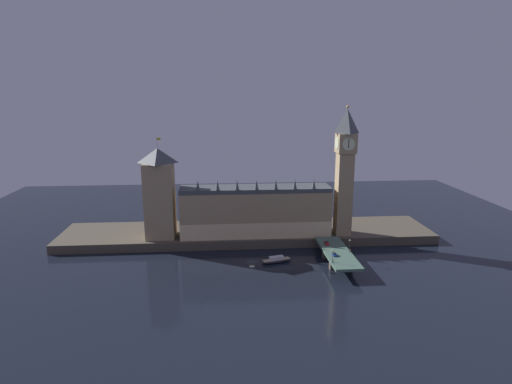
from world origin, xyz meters
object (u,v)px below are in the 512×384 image
at_px(pedestrian_mid_walk, 350,251).
at_px(victoria_tower, 159,193).
at_px(clock_tower, 345,168).
at_px(car_northbound_trail, 335,254).
at_px(car_northbound_lead, 327,243).
at_px(pedestrian_near_rail, 333,260).
at_px(boat_upstream, 276,260).
at_px(street_lamp_mid, 350,244).
at_px(street_lamp_near, 333,254).

bearing_deg(pedestrian_mid_walk, victoria_tower, 159.57).
relative_size(clock_tower, car_northbound_trail, 19.26).
xyz_separation_m(car_northbound_lead, pedestrian_near_rail, (-2.96, -24.67, 0.15)).
height_order(car_northbound_lead, pedestrian_mid_walk, pedestrian_mid_walk).
relative_size(clock_tower, victoria_tower, 1.30).
relative_size(car_northbound_lead, car_northbound_trail, 1.04).
xyz_separation_m(pedestrian_mid_walk, boat_upstream, (-36.91, 6.01, -6.20)).
bearing_deg(victoria_tower, boat_upstream, -26.38).
distance_m(clock_tower, street_lamp_mid, 46.02).
bearing_deg(pedestrian_near_rail, car_northbound_trail, 69.99).
xyz_separation_m(victoria_tower, street_lamp_near, (87.38, -49.21, -20.11)).
relative_size(car_northbound_lead, boat_upstream, 0.24).
xyz_separation_m(clock_tower, street_lamp_mid, (-4.57, -30.84, -33.85)).
relative_size(street_lamp_near, boat_upstream, 0.39).
bearing_deg(pedestrian_mid_walk, car_northbound_trail, -160.97).
height_order(street_lamp_mid, boat_upstream, street_lamp_mid).
bearing_deg(car_northbound_trail, victoria_tower, 156.12).
distance_m(car_northbound_lead, boat_upstream, 29.61).
distance_m(victoria_tower, car_northbound_lead, 96.69).
bearing_deg(car_northbound_trail, pedestrian_near_rail, -110.01).
bearing_deg(pedestrian_mid_walk, pedestrian_near_rail, -136.62).
bearing_deg(clock_tower, pedestrian_mid_walk, -98.45).
xyz_separation_m(clock_tower, pedestrian_near_rail, (-16.81, -44.66, -36.90)).
distance_m(clock_tower, pedestrian_near_rail, 60.33).
distance_m(clock_tower, car_northbound_trail, 53.91).
distance_m(victoria_tower, street_lamp_near, 102.28).
distance_m(street_lamp_near, boat_upstream, 32.02).
xyz_separation_m(street_lamp_mid, boat_upstream, (-37.31, 3.38, -9.15)).
distance_m(pedestrian_near_rail, street_lamp_mid, 18.72).
bearing_deg(victoria_tower, clock_tower, -2.00).
bearing_deg(boat_upstream, pedestrian_near_rail, -34.46).
distance_m(car_northbound_lead, car_northbound_trail, 16.54).
bearing_deg(pedestrian_near_rail, car_northbound_lead, 83.16).
height_order(clock_tower, pedestrian_mid_walk, clock_tower).
bearing_deg(street_lamp_mid, car_northbound_trail, -148.47).
xyz_separation_m(clock_tower, car_northbound_lead, (-13.85, -19.99, -37.06)).
bearing_deg(street_lamp_near, car_northbound_trail, 69.58).
xyz_separation_m(clock_tower, pedestrian_mid_walk, (-4.97, -33.47, -36.80)).
relative_size(victoria_tower, street_lamp_mid, 9.07).
height_order(pedestrian_mid_walk, street_lamp_near, street_lamp_near).
relative_size(pedestrian_mid_walk, boat_upstream, 0.11).
distance_m(clock_tower, boat_upstream, 66.01).
bearing_deg(boat_upstream, car_northbound_lead, 14.91).
xyz_separation_m(pedestrian_near_rail, boat_upstream, (-25.07, 17.21, -6.10)).
bearing_deg(street_lamp_mid, pedestrian_near_rail, -131.53).
height_order(car_northbound_trail, pedestrian_near_rail, pedestrian_near_rail).
xyz_separation_m(car_northbound_trail, boat_upstream, (-28.03, 9.08, -5.86)).
bearing_deg(car_northbound_lead, car_northbound_trail, -90.00).
relative_size(clock_tower, street_lamp_mid, 11.76).
height_order(victoria_tower, car_northbound_lead, victoria_tower).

